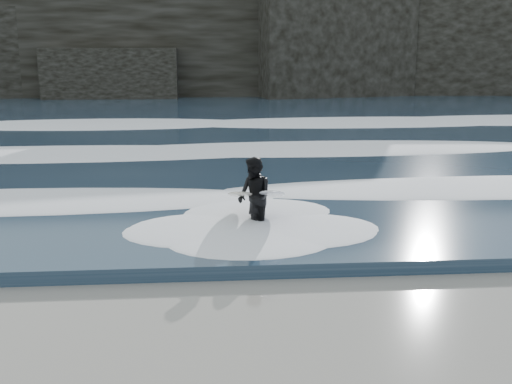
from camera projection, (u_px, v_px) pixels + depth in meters
ground at (285, 355)px, 9.21m from camera, size 120.00×120.00×0.00m
sea at (222, 117)px, 37.32m from camera, size 90.00×52.00×0.30m
headland at (215, 35)px, 52.72m from camera, size 70.00×9.00×10.00m
foam_near at (244, 189)px, 17.85m from camera, size 60.00×3.20×0.20m
foam_mid at (233, 148)px, 24.64m from camera, size 60.00×4.00×0.24m
foam_far at (225, 120)px, 33.37m from camera, size 60.00×4.80×0.30m
surfer_left at (253, 195)px, 15.03m from camera, size 1.05×2.25×1.76m
surfer_right at (256, 196)px, 14.79m from camera, size 1.39×2.23×1.83m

